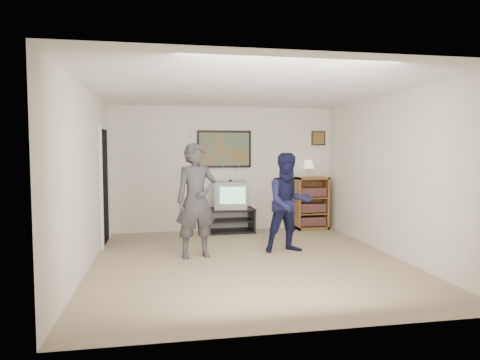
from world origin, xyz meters
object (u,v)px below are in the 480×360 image
object	(u,v)px
crt_television	(230,195)
bookshelf	(312,203)
person_short	(289,203)
media_stand	(230,220)
person_tall	(196,201)

from	to	relation	value
crt_television	bookshelf	xyz separation A→B (m)	(1.71, 0.05, -0.21)
bookshelf	person_short	bearing A→B (deg)	-119.71
media_stand	person_short	xyz separation A→B (m)	(0.68, -1.78, 0.56)
media_stand	person_tall	xyz separation A→B (m)	(-0.81, -1.85, 0.63)
crt_television	bookshelf	size ratio (longest dim) A/B	0.59
bookshelf	person_short	xyz separation A→B (m)	(-1.04, -1.83, 0.26)
person_tall	bookshelf	bearing A→B (deg)	25.30
crt_television	media_stand	bearing A→B (deg)	-172.40
media_stand	person_tall	bearing A→B (deg)	-115.63
media_stand	crt_television	size ratio (longest dim) A/B	1.55
crt_television	person_short	world-z (taller)	person_short
bookshelf	person_short	world-z (taller)	person_short
media_stand	bookshelf	bearing A→B (deg)	-0.48
media_stand	crt_television	distance (m)	0.51
bookshelf	person_short	distance (m)	2.12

